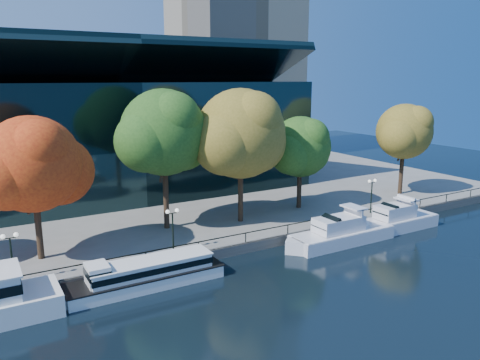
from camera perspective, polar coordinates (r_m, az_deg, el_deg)
ground at (r=43.37m, az=2.94°, el=-10.11°), size 160.00×160.00×0.00m
promenade at (r=74.98m, az=-12.43°, el=-0.28°), size 90.00×67.08×1.00m
railing at (r=45.26m, az=0.70°, el=-6.49°), size 88.20×0.08×0.99m
convention_building at (r=68.18m, az=-14.75°, el=5.19°), size 50.00×24.57×21.43m
tour_boat at (r=39.13m, az=-11.88°, el=-11.15°), size 14.04×3.13×2.66m
cruiser_near at (r=48.76m, az=11.94°, el=-6.34°), size 12.74×3.28×3.69m
cruiser_far at (r=54.65m, az=18.31°, el=-4.64°), size 11.24×3.12×3.67m
tree_1 at (r=43.15m, az=-23.73°, el=1.55°), size 10.29×8.44×12.55m
tree_2 at (r=48.25m, az=-9.05°, el=5.52°), size 11.02×9.03×14.54m
tree_3 at (r=50.15m, az=0.31°, el=5.44°), size 12.03×9.86×14.53m
tree_4 at (r=56.38m, az=7.52°, el=3.88°), size 9.09×7.45×11.14m
tree_5 at (r=66.46m, az=19.51°, el=5.46°), size 9.22×7.56×12.22m
lamp_0 at (r=40.04m, az=-26.18°, el=-7.28°), size 1.26×0.36×4.03m
lamp_1 at (r=42.75m, az=-8.22°, el=-4.89°), size 1.26×0.36×4.03m
lamp_2 at (r=56.52m, az=15.78°, el=-0.97°), size 1.26×0.36×4.03m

